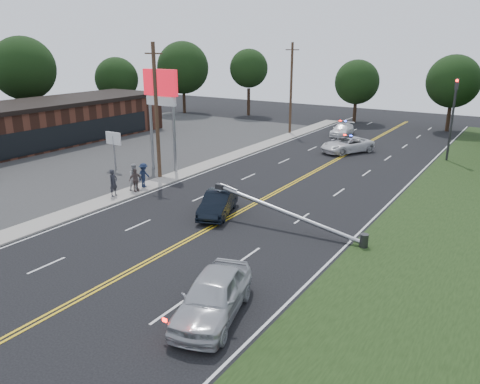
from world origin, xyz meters
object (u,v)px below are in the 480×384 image
Objects in this scene: small_sign at (114,142)px; bystander_a at (113,183)px; emergency_b at (342,130)px; utility_pole_far at (291,88)px; bystander_d at (135,180)px; utility_pole_mid at (156,112)px; waiting_sedan at (213,296)px; traffic_signal at (453,113)px; fallen_streetlight at (295,215)px; bystander_c at (144,175)px; bystander_b at (135,177)px; pylon_sign at (161,96)px; emergency_a at (347,145)px; crashed_sedan at (218,203)px.

bystander_a is at bearing -43.90° from small_sign.
small_sign is 26.25m from emergency_b.
utility_pole_far is 26.03m from bystander_d.
utility_pole_mid is 20.12m from waiting_sedan.
fallen_streetlight is (-4.11, -22.00, -3.29)m from traffic_signal.
small_sign is 22.68m from utility_pole_far.
utility_pole_mid is 5.74× the size of bystander_c.
bystander_b is (-4.64, -27.54, 0.40)m from emergency_b.
bystander_a is at bearing -174.69° from fallen_streetlight.
pylon_sign is 7.13m from bystander_c.
bystander_a is (5.39, -5.19, -1.30)m from small_sign.
traffic_signal reaches higher than bystander_b.
utility_pole_far reaches higher than emergency_a.
traffic_signal is (18.80, 16.00, -1.79)m from pylon_sign.
bystander_b is at bearing -88.09° from utility_pole_far.
utility_pole_far is 11.47m from emergency_a.
utility_pole_mid is 1.98× the size of waiting_sedan.
traffic_signal is 17.97m from utility_pole_far.
bystander_b is (-8.08, -19.71, 0.33)m from emergency_a.
utility_pole_far is 24.95m from bystander_c.
utility_pole_far is at bearing -164.24° from emergency_b.
waiting_sedan reaches higher than emergency_b.
bystander_d is at bearing -127.13° from traffic_signal.
fallen_streetlight is at bearing -64.23° from bystander_b.
emergency_b is at bearing 105.71° from fallen_streetlight.
small_sign is 1.78× the size of bystander_c.
utility_pole_mid is at bearing 42.17° from bystander_b.
pylon_sign is 12.59m from crashed_sedan.
fallen_streetlight is 2.16× the size of crashed_sedan.
utility_pole_mid is at bearing -56.98° from pylon_sign.
bystander_c is 1.08× the size of bystander_d.
emergency_a is (10.23, 14.27, -5.27)m from pylon_sign.
bystander_b is (0.25, 1.75, 0.02)m from bystander_a.
waiting_sedan is 2.76× the size of bystander_a.
bystander_b is (2.15, -5.44, -4.94)m from pylon_sign.
emergency_a is 2.80× the size of bystander_b.
bystander_b is (5.65, -3.44, -1.28)m from small_sign.
bystander_b is at bearing 154.73° from crashed_sedan.
bystander_b is at bearing -31.34° from small_sign.
small_sign is 0.68× the size of emergency_b.
bystander_a is (1.89, -7.19, -4.96)m from pylon_sign.
traffic_signal is at bearing -12.89° from utility_pole_far.
utility_pole_mid is at bearing 163.36° from fallen_streetlight.
emergency_b is (5.48, 2.10, -4.42)m from utility_pole_far.
emergency_b is at bearing 153.07° from traffic_signal.
bystander_a is (-13.95, 8.07, 0.17)m from waiting_sedan.
bystander_c is at bearing 27.75° from bystander_b.
crashed_sedan is at bearing -74.21° from bystander_d.
bystander_b is at bearing 170.92° from bystander_c.
bystander_d is (2.40, -5.67, -5.07)m from pylon_sign.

